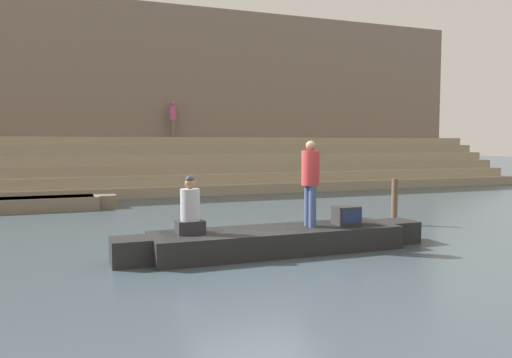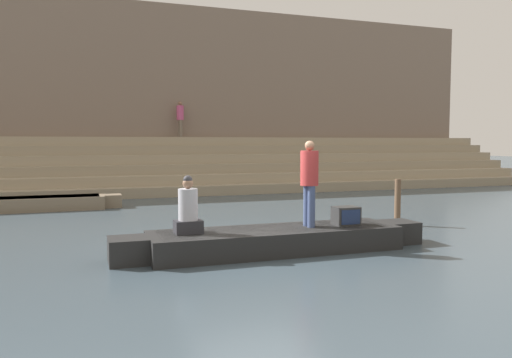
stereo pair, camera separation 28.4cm
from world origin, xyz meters
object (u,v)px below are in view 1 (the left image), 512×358
Objects in this scene: rowboat_main at (277,239)px; moored_boat_shore at (34,204)px; mooring_post at (394,202)px; tv_set at (346,215)px; person_rowing at (190,211)px; person_on_steps at (173,117)px; person_standing at (310,177)px.

moored_boat_shore is at bearing 121.08° from rowboat_main.
tv_set is at bearing -143.26° from mooring_post.
person_rowing reaches higher than mooring_post.
tv_set is at bearing -12.16° from person_rowing.
mooring_post is at bearing 24.81° from rowboat_main.
moored_boat_shore is 9.18m from person_on_steps.
tv_set is 14.90m from person_on_steps.
rowboat_main is at bearing -12.48° from person_rowing.
moored_boat_shore is (-5.60, 8.15, -1.23)m from person_standing.
moored_boat_shore is (-4.88, 8.15, -0.02)m from rowboat_main.
tv_set is 10.42m from moored_boat_shore.
person_on_steps is (-3.30, 12.66, 2.78)m from mooring_post.
mooring_post is (2.64, 1.97, -0.05)m from tv_set.
person_rowing is at bearing 159.41° from person_on_steps.
person_standing reaches higher than mooring_post.
rowboat_main is 1.27× the size of moored_boat_shore.
person_standing is at bearing -11.65° from person_rowing.
moored_boat_shore is at bearing 145.40° from mooring_post.
person_standing is at bearing -54.94° from moored_boat_shore.
person_on_steps is (-0.66, 14.63, 2.73)m from tv_set.
person_rowing is at bearing -162.84° from mooring_post.
rowboat_main is 3.68× the size of person_standing.
mooring_post is (5.90, 1.82, -0.29)m from person_rowing.
person_on_steps reaches higher than person_standing.
person_rowing is 14.92m from person_on_steps.
person_on_steps is at bearing 86.75° from rowboat_main.
person_standing is 1.14m from tv_set.
mooring_post is (3.45, 1.91, -0.85)m from person_standing.
rowboat_main is at bearing -58.50° from moored_boat_shore.
person_on_steps is (0.87, 14.57, 3.14)m from rowboat_main.
rowboat_main is at bearing -155.36° from mooring_post.
tv_set is (3.26, -0.15, -0.24)m from person_rowing.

